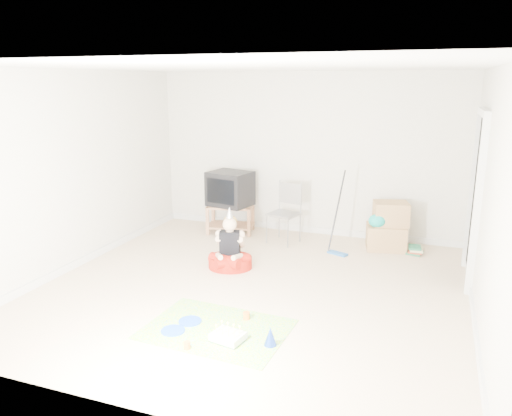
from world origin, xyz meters
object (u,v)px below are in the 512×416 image
(crt_tv, at_px, (230,189))
(birthday_cake, at_px, (228,337))
(folding_chair, at_px, (284,214))
(seated_woman, at_px, (230,255))
(tv_stand, at_px, (231,216))
(cardboard_boxes, at_px, (387,227))

(crt_tv, xyz_separation_m, birthday_cake, (1.37, -3.33, -0.70))
(folding_chair, bearing_deg, seated_woman, -105.32)
(tv_stand, bearing_deg, crt_tv, 0.00)
(cardboard_boxes, bearing_deg, birthday_cake, -109.01)
(crt_tv, height_order, birthday_cake, crt_tv)
(crt_tv, distance_m, cardboard_boxes, 2.56)
(cardboard_boxes, height_order, birthday_cake, cardboard_boxes)
(tv_stand, height_order, birthday_cake, tv_stand)
(tv_stand, relative_size, crt_tv, 1.26)
(seated_woman, height_order, birthday_cake, seated_woman)
(crt_tv, bearing_deg, tv_stand, 0.00)
(birthday_cake, bearing_deg, folding_chair, 97.16)
(tv_stand, bearing_deg, birthday_cake, -67.58)
(tv_stand, bearing_deg, cardboard_boxes, 0.36)
(folding_chair, relative_size, cardboard_boxes, 1.32)
(crt_tv, distance_m, seated_woman, 1.73)
(crt_tv, relative_size, birthday_cake, 1.92)
(crt_tv, relative_size, seated_woman, 0.77)
(tv_stand, xyz_separation_m, birthday_cake, (1.37, -3.33, -0.23))
(folding_chair, bearing_deg, cardboard_boxes, 8.59)
(folding_chair, height_order, birthday_cake, folding_chair)
(seated_woman, xyz_separation_m, birthday_cake, (0.75, -1.82, -0.14))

